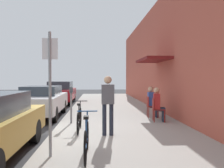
{
  "coord_description": "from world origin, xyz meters",
  "views": [
    {
      "loc": [
        1.36,
        -7.22,
        1.76
      ],
      "look_at": [
        2.33,
        7.48,
        1.4
      ],
      "focal_mm": 38.72,
      "sensor_mm": 36.0,
      "label": 1
    }
  ],
  "objects_px": {
    "parked_car_1": "(42,101)",
    "bicycle_0": "(86,140)",
    "seated_patron_0": "(158,103)",
    "pedestrian_standing": "(108,100)",
    "parking_meter": "(71,102)",
    "seated_patron_1": "(152,101)",
    "bicycle_1": "(79,120)",
    "cafe_chair_0": "(157,108)",
    "cafe_chair_1": "(151,105)",
    "street_sign": "(50,84)",
    "parked_car_2": "(60,92)"
  },
  "relations": [
    {
      "from": "parked_car_1",
      "to": "cafe_chair_0",
      "type": "xyz_separation_m",
      "value": [
        4.73,
        -2.13,
        -0.11
      ]
    },
    {
      "from": "bicycle_0",
      "to": "bicycle_1",
      "type": "height_order",
      "value": "same"
    },
    {
      "from": "street_sign",
      "to": "cafe_chair_0",
      "type": "relative_size",
      "value": 2.99
    },
    {
      "from": "parked_car_2",
      "to": "cafe_chair_0",
      "type": "height_order",
      "value": "parked_car_2"
    },
    {
      "from": "cafe_chair_1",
      "to": "bicycle_0",
      "type": "bearing_deg",
      "value": -116.76
    },
    {
      "from": "parked_car_1",
      "to": "cafe_chair_0",
      "type": "relative_size",
      "value": 5.06
    },
    {
      "from": "parked_car_1",
      "to": "parking_meter",
      "type": "bearing_deg",
      "value": -55.42
    },
    {
      "from": "bicycle_1",
      "to": "seated_patron_1",
      "type": "height_order",
      "value": "seated_patron_1"
    },
    {
      "from": "street_sign",
      "to": "cafe_chair_1",
      "type": "bearing_deg",
      "value": 56.27
    },
    {
      "from": "seated_patron_1",
      "to": "cafe_chair_0",
      "type": "bearing_deg",
      "value": -93.46
    },
    {
      "from": "parking_meter",
      "to": "bicycle_1",
      "type": "height_order",
      "value": "parking_meter"
    },
    {
      "from": "parked_car_2",
      "to": "cafe_chair_1",
      "type": "height_order",
      "value": "parked_car_2"
    },
    {
      "from": "parked_car_2",
      "to": "parking_meter",
      "type": "height_order",
      "value": "parked_car_2"
    },
    {
      "from": "parked_car_1",
      "to": "street_sign",
      "type": "xyz_separation_m",
      "value": [
        1.5,
        -5.98,
        0.9
      ]
    },
    {
      "from": "bicycle_0",
      "to": "seated_patron_1",
      "type": "distance_m",
      "value": 5.54
    },
    {
      "from": "parked_car_2",
      "to": "seated_patron_0",
      "type": "xyz_separation_m",
      "value": [
        4.79,
        -7.86,
        0.04
      ]
    },
    {
      "from": "seated_patron_1",
      "to": "parked_car_2",
      "type": "bearing_deg",
      "value": 124.89
    },
    {
      "from": "cafe_chair_1",
      "to": "street_sign",
      "type": "bearing_deg",
      "value": -123.73
    },
    {
      "from": "cafe_chair_0",
      "to": "cafe_chair_1",
      "type": "relative_size",
      "value": 1.0
    },
    {
      "from": "pedestrian_standing",
      "to": "street_sign",
      "type": "bearing_deg",
      "value": -125.99
    },
    {
      "from": "parked_car_2",
      "to": "bicycle_1",
      "type": "xyz_separation_m",
      "value": [
        1.94,
        -9.33,
        -0.3
      ]
    },
    {
      "from": "parked_car_2",
      "to": "bicycle_0",
      "type": "relative_size",
      "value": 2.57
    },
    {
      "from": "parked_car_1",
      "to": "seated_patron_1",
      "type": "distance_m",
      "value": 4.93
    },
    {
      "from": "seated_patron_0",
      "to": "seated_patron_1",
      "type": "xyz_separation_m",
      "value": [
        -0.0,
        0.99,
        0.0
      ]
    },
    {
      "from": "parked_car_2",
      "to": "cafe_chair_1",
      "type": "bearing_deg",
      "value": -55.43
    },
    {
      "from": "parked_car_2",
      "to": "cafe_chair_0",
      "type": "xyz_separation_m",
      "value": [
        4.73,
        -7.85,
        -0.16
      ]
    },
    {
      "from": "parked_car_1",
      "to": "pedestrian_standing",
      "type": "relative_size",
      "value": 2.59
    },
    {
      "from": "street_sign",
      "to": "seated_patron_1",
      "type": "height_order",
      "value": "street_sign"
    },
    {
      "from": "parking_meter",
      "to": "cafe_chair_0",
      "type": "distance_m",
      "value": 3.2
    },
    {
      "from": "seated_patron_0",
      "to": "cafe_chair_0",
      "type": "bearing_deg",
      "value": 172.84
    },
    {
      "from": "parked_car_1",
      "to": "parking_meter",
      "type": "xyz_separation_m",
      "value": [
        1.55,
        -2.25,
        0.15
      ]
    },
    {
      "from": "parking_meter",
      "to": "seated_patron_1",
      "type": "distance_m",
      "value": 3.43
    },
    {
      "from": "parked_car_2",
      "to": "seated_patron_1",
      "type": "xyz_separation_m",
      "value": [
        4.79,
        -6.87,
        0.04
      ]
    },
    {
      "from": "cafe_chair_0",
      "to": "cafe_chair_1",
      "type": "bearing_deg",
      "value": 90.03
    },
    {
      "from": "street_sign",
      "to": "pedestrian_standing",
      "type": "bearing_deg",
      "value": 54.01
    },
    {
      "from": "street_sign",
      "to": "seated_patron_0",
      "type": "height_order",
      "value": "street_sign"
    },
    {
      "from": "parked_car_1",
      "to": "bicycle_0",
      "type": "relative_size",
      "value": 2.57
    },
    {
      "from": "parking_meter",
      "to": "cafe_chair_0",
      "type": "xyz_separation_m",
      "value": [
        3.18,
        0.12,
        -0.26
      ]
    },
    {
      "from": "parked_car_2",
      "to": "cafe_chair_1",
      "type": "relative_size",
      "value": 5.06
    },
    {
      "from": "pedestrian_standing",
      "to": "parked_car_1",
      "type": "bearing_deg",
      "value": 123.59
    },
    {
      "from": "parking_meter",
      "to": "cafe_chair_1",
      "type": "xyz_separation_m",
      "value": [
        3.18,
        1.11,
        -0.26
      ]
    },
    {
      "from": "cafe_chair_1",
      "to": "seated_patron_1",
      "type": "height_order",
      "value": "seated_patron_1"
    },
    {
      "from": "parked_car_1",
      "to": "seated_patron_0",
      "type": "relative_size",
      "value": 3.41
    },
    {
      "from": "seated_patron_0",
      "to": "pedestrian_standing",
      "type": "relative_size",
      "value": 0.76
    },
    {
      "from": "parking_meter",
      "to": "seated_patron_1",
      "type": "xyz_separation_m",
      "value": [
        3.24,
        1.1,
        -0.07
      ]
    },
    {
      "from": "bicycle_0",
      "to": "pedestrian_standing",
      "type": "xyz_separation_m",
      "value": [
        0.54,
        1.85,
        0.64
      ]
    },
    {
      "from": "street_sign",
      "to": "cafe_chair_1",
      "type": "xyz_separation_m",
      "value": [
        3.23,
        4.84,
        -1.02
      ]
    },
    {
      "from": "bicycle_1",
      "to": "seated_patron_0",
      "type": "distance_m",
      "value": 3.23
    },
    {
      "from": "parked_car_1",
      "to": "bicycle_1",
      "type": "relative_size",
      "value": 2.57
    },
    {
      "from": "bicycle_0",
      "to": "cafe_chair_1",
      "type": "distance_m",
      "value": 5.5
    }
  ]
}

